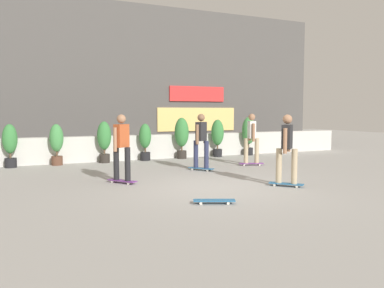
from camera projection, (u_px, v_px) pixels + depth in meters
ground_plane at (218, 187)px, 9.25m from camera, size 48.00×48.00×0.00m
planter_wall at (142, 147)px, 14.66m from camera, size 18.00×0.40×0.90m
building_backdrop at (116, 79)px, 18.07m from camera, size 20.00×2.08×6.50m
potted_plant_0 at (10, 143)px, 12.40m from camera, size 0.45×0.45×1.38m
potted_plant_1 at (57, 142)px, 12.97m from camera, size 0.44×0.44×1.36m
potted_plant_2 at (104, 139)px, 13.61m from camera, size 0.48×0.48×1.43m
potted_plant_3 at (145, 140)px, 14.22m from camera, size 0.43×0.43×1.33m
potted_plant_4 at (182, 135)px, 14.79m from camera, size 0.53×0.53×1.54m
potted_plant_5 at (218, 135)px, 15.42m from camera, size 0.49×0.49×1.46m
potted_plant_6 at (249, 133)px, 16.01m from camera, size 0.54×0.54×1.55m
skater_mid_plaza at (122, 145)px, 9.66m from camera, size 0.62×0.77×1.70m
skater_foreground at (252, 137)px, 12.90m from camera, size 0.82×0.54×1.70m
skater_by_wall_right at (201, 139)px, 11.78m from camera, size 0.63×0.77×1.70m
skater_far_left at (287, 147)px, 9.24m from camera, size 0.68×0.73×1.70m
skateboard_near_camera at (214, 201)px, 7.56m from camera, size 0.81×0.51×0.08m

